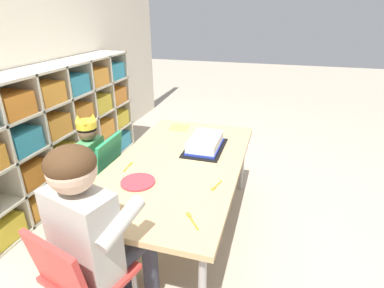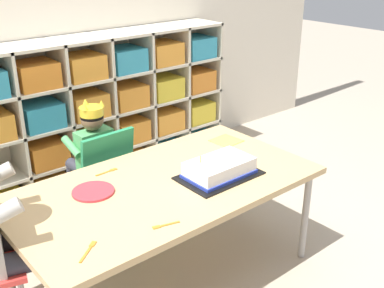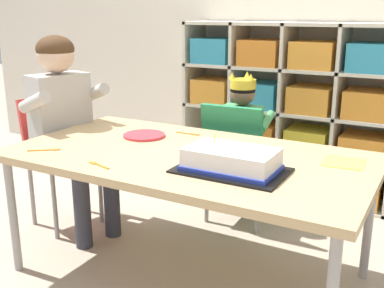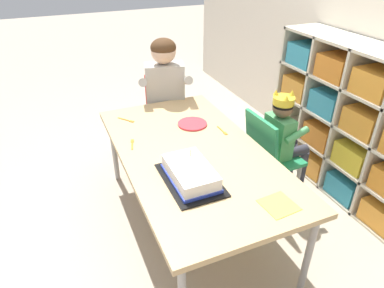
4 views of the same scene
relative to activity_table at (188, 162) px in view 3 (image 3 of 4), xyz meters
name	(u,v)px [view 3 (image 3 of 4)]	position (x,y,z in m)	size (l,w,h in m)	color
ground	(188,273)	(0.00, 0.00, -0.54)	(16.00, 16.00, 0.00)	tan
storage_cubby_shelf	(342,120)	(0.39, 1.20, -0.02)	(2.00, 0.32, 1.09)	beige
activity_table	(188,162)	(0.00, 0.00, 0.00)	(1.53, 0.83, 0.57)	tan
classroom_chair_blue	(237,154)	(-0.03, 0.58, -0.13)	(0.37, 0.32, 0.69)	#238451
child_with_crown	(245,129)	(-0.03, 0.69, -0.01)	(0.30, 0.31, 0.84)	#4C9E5B
classroom_chair_adult_side	(58,147)	(-0.90, 0.14, -0.10)	(0.40, 0.41, 0.71)	red
adult_helper_seated	(66,113)	(-0.79, 0.11, 0.11)	(0.47, 0.46, 1.04)	#B2ADA3
birthday_cake_on_tray	(231,162)	(0.26, -0.12, 0.08)	(0.41, 0.27, 0.13)	black
paper_plate_stack	(144,135)	(-0.32, 0.14, 0.04)	(0.20, 0.20, 0.01)	#DB333D
paper_napkin_square	(344,162)	(0.61, 0.19, 0.04)	(0.16, 0.16, 0.00)	#F4DB4C
fork_near_child_seat	(98,165)	(-0.23, -0.31, 0.04)	(0.12, 0.05, 0.00)	orange
fork_scattered_mid_table	(189,134)	(-0.15, 0.28, 0.04)	(0.13, 0.02, 0.00)	orange
fork_beside_plate_stack	(46,150)	(-0.56, -0.26, 0.04)	(0.12, 0.10, 0.00)	orange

